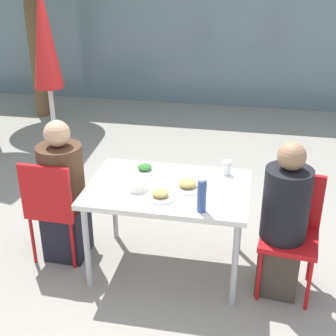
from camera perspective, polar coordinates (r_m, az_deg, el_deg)
The scene contains 14 objects.
ground_plane at distance 3.82m, azimuth -0.00°, elevation -11.96°, with size 24.00×24.00×0.00m, color gray.
building_facade at distance 7.50m, azimuth 6.88°, elevation 18.83°, with size 10.00×0.20×3.00m.
dining_table at distance 3.46m, azimuth -0.00°, elevation -3.21°, with size 1.18×0.80×0.72m.
chair_left at distance 3.74m, azimuth -13.77°, elevation -4.16°, with size 0.41×0.41×0.88m.
person_left at distance 3.77m, azimuth -12.61°, elevation -3.29°, with size 0.35×0.35×1.17m.
chair_right at distance 3.48m, azimuth 14.76°, elevation -6.66°, with size 0.44×0.44×0.88m.
person_right at distance 3.39m, azimuth 13.89°, elevation -6.71°, with size 0.32×0.32×1.17m.
closed_umbrella at distance 4.42m, azimuth -14.66°, elevation 13.53°, with size 0.36×0.36×2.12m.
plate_0 at distance 3.40m, azimuth 2.41°, elevation -2.08°, with size 0.24×0.24×0.07m.
plate_1 at distance 3.66m, azimuth -2.85°, elevation -0.10°, with size 0.20×0.20×0.06m.
plate_2 at distance 3.27m, azimuth -0.95°, elevation -3.32°, with size 0.22×0.22×0.06m.
bottle at distance 3.07m, azimuth 4.14°, elevation -3.38°, with size 0.06×0.06×0.24m.
drinking_cup at distance 3.62m, azimuth 7.16°, elevation 0.03°, with size 0.07×0.07×0.11m.
salad_bowl at distance 3.38m, azimuth -3.69°, elevation -2.21°, with size 0.15×0.15×0.06m.
Camera 1 is at (0.58, -2.99, 2.30)m, focal length 50.00 mm.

